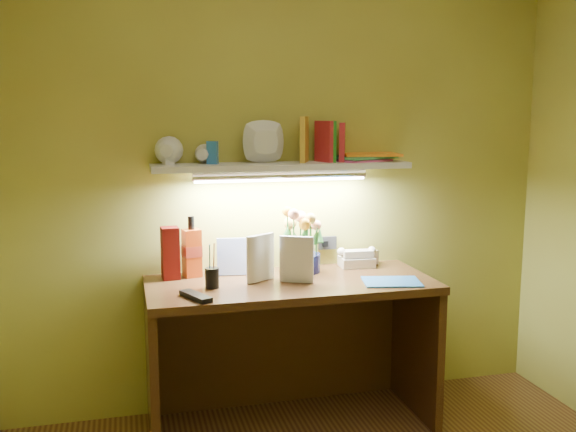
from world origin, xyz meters
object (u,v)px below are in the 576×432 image
at_px(desk, 291,354).
at_px(desk_clock, 371,257).
at_px(flower_bouquet, 302,240).
at_px(whisky_bottle, 192,247).
at_px(telephone, 357,257).

xyz_separation_m(desk, desk_clock, (0.51, 0.24, 0.41)).
bearing_deg(desk, flower_bouquet, 58.06).
height_order(flower_bouquet, whisky_bottle, flower_bouquet).
bearing_deg(desk, whisky_bottle, 155.27).
bearing_deg(telephone, desk_clock, 24.37).
xyz_separation_m(desk, flower_bouquet, (0.11, 0.17, 0.54)).
height_order(telephone, whisky_bottle, whisky_bottle).
bearing_deg(flower_bouquet, whisky_bottle, 175.71).
bearing_deg(desk_clock, flower_bouquet, -179.47).
bearing_deg(telephone, whisky_bottle, -176.66).
bearing_deg(desk, desk_clock, 24.88).
height_order(desk, telephone, telephone).
distance_m(flower_bouquet, telephone, 0.33).
relative_size(flower_bouquet, desk_clock, 4.32).
relative_size(desk, flower_bouquet, 4.26).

